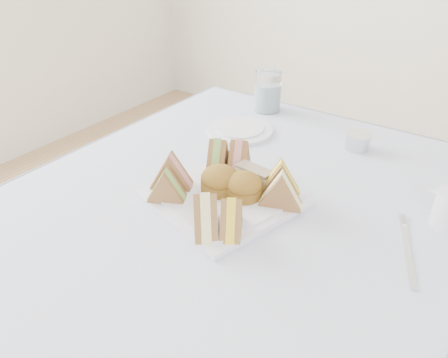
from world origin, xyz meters
The scene contains 18 objects.
table centered at (0.00, 0.00, 0.37)m, with size 0.90×0.90×0.74m, color brown.
tablecloth centered at (0.00, 0.00, 0.74)m, with size 1.02×1.02×0.01m, color #ACB6DC.
serving_plate centered at (-0.10, -0.02, 0.75)m, with size 0.25×0.25×0.01m, color silver.
sandwich_fl_a centered at (-0.20, -0.05, 0.80)m, with size 0.09×0.04×0.08m, color brown, non-canonical shape.
sandwich_fl_b centered at (-0.18, -0.09, 0.79)m, with size 0.07×0.03×0.07m, color brown, non-canonical shape.
sandwich_fr_a centered at (-0.03, -0.10, 0.79)m, with size 0.08×0.04×0.07m, color brown, non-canonical shape.
sandwich_fr_b centered at (-0.06, -0.12, 0.80)m, with size 0.08×0.04×0.07m, color brown, non-canonical shape.
sandwich_bl_a centered at (-0.17, 0.06, 0.79)m, with size 0.08×0.04×0.07m, color brown, non-canonical shape.
sandwich_bl_b centered at (-0.13, 0.08, 0.79)m, with size 0.08×0.04×0.07m, color brown, non-canonical shape.
sandwich_br_a centered at (0.01, 0.01, 0.79)m, with size 0.08×0.04×0.07m, color brown, non-canonical shape.
sandwich_br_b centered at (-0.02, 0.05, 0.79)m, with size 0.08×0.04×0.07m, color brown, non-canonical shape.
scone_left centered at (-0.11, -0.01, 0.78)m, with size 0.08×0.08×0.05m, color brown.
scone_right centered at (-0.07, 0.00, 0.78)m, with size 0.07×0.07×0.05m, color brown.
pastry_slice centered at (-0.07, 0.05, 0.78)m, with size 0.08×0.03×0.04m, color tan.
side_plate centered at (-0.25, 0.26, 0.75)m, with size 0.17×0.17×0.01m, color silver.
water_glass centered at (-0.27, 0.43, 0.80)m, with size 0.08×0.08×0.11m, color white.
tea_strainer centered at (0.03, 0.34, 0.76)m, with size 0.06×0.06×0.04m, color silver.
fork centered at (0.24, 0.02, 0.75)m, with size 0.01×0.16×0.00m, color silver.
Camera 1 is at (0.31, -0.60, 1.22)m, focal length 35.00 mm.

